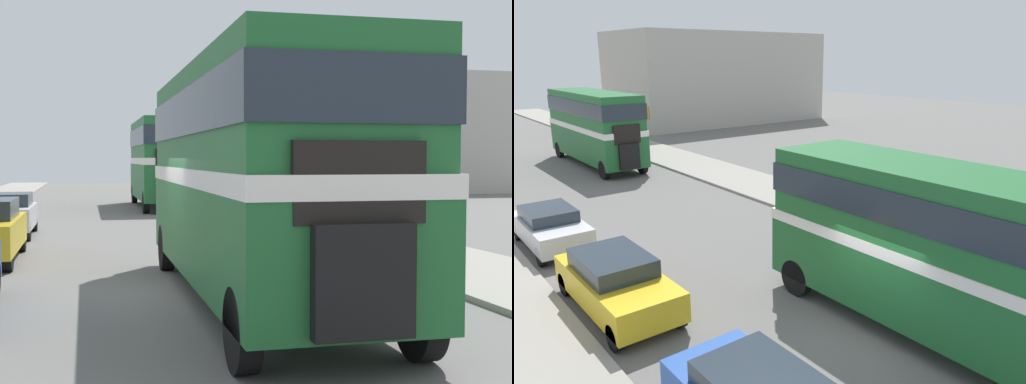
% 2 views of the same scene
% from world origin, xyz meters
% --- Properties ---
extents(ground_plane, '(120.00, 120.00, 0.00)m').
position_xyz_m(ground_plane, '(0.00, 0.00, 0.00)').
color(ground_plane, slate).
extents(sidewalk_right, '(3.50, 120.00, 0.12)m').
position_xyz_m(sidewalk_right, '(6.75, 0.00, 0.06)').
color(sidewalk_right, gray).
rests_on(sidewalk_right, ground_plane).
extents(double_decker_bus, '(2.55, 9.84, 4.02)m').
position_xyz_m(double_decker_bus, '(1.41, -1.15, 2.39)').
color(double_decker_bus, '#1E602D').
rests_on(double_decker_bus, ground_plane).
extents(bus_distant, '(2.49, 9.69, 4.40)m').
position_xyz_m(bus_distant, '(2.29, 23.19, 2.60)').
color(bus_distant, '#1E602D').
rests_on(bus_distant, ground_plane).
extents(car_parked_far, '(1.73, 3.90, 1.38)m').
position_xyz_m(car_parked_far, '(-3.94, 10.80, 0.72)').
color(car_parked_far, silver).
rests_on(car_parked_far, ground_plane).
extents(pedestrian_walking, '(0.33, 0.33, 1.65)m').
position_xyz_m(pedestrian_walking, '(6.40, 4.10, 1.05)').
color(pedestrian_walking, '#282833').
rests_on(pedestrian_walking, sidewalk_right).
extents(shop_building_block, '(19.85, 10.40, 8.60)m').
position_xyz_m(shop_building_block, '(19.83, 36.79, 4.30)').
color(shop_building_block, '#B2ADA3').
rests_on(shop_building_block, ground_plane).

